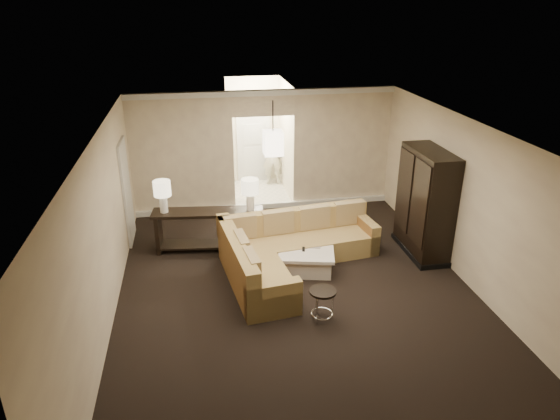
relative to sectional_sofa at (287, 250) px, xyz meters
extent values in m
plane|color=black|center=(0.01, -1.06, -0.36)|extent=(8.00, 8.00, 0.00)
cube|color=beige|center=(0.01, 2.94, 1.04)|extent=(6.00, 0.04, 2.80)
cube|color=beige|center=(0.01, -5.06, 1.04)|extent=(6.00, 0.04, 2.80)
cube|color=beige|center=(-2.99, -1.06, 1.04)|extent=(0.04, 8.00, 2.80)
cube|color=beige|center=(3.01, -1.06, 1.04)|extent=(0.04, 8.00, 2.80)
cube|color=white|center=(0.01, -1.06, 2.44)|extent=(6.00, 8.00, 0.02)
cube|color=silver|center=(0.01, 2.89, 2.37)|extent=(6.00, 0.10, 0.12)
cube|color=silver|center=(0.01, 2.89, -0.30)|extent=(6.00, 0.10, 0.12)
cube|color=silver|center=(-2.96, 1.74, 0.69)|extent=(0.05, 0.90, 2.10)
cube|color=beige|center=(0.01, 3.94, -0.36)|extent=(1.40, 2.00, 0.01)
cube|color=#F0EBC4|center=(-0.69, 3.94, 1.04)|extent=(0.04, 2.00, 2.80)
cube|color=#F0EBC4|center=(0.71, 3.94, 1.04)|extent=(0.04, 2.00, 2.80)
cube|color=#F0EBC4|center=(0.01, 4.94, 1.04)|extent=(1.40, 0.04, 2.80)
cube|color=silver|center=(0.01, 4.91, 0.69)|extent=(0.90, 0.05, 2.10)
cube|color=brown|center=(0.31, 0.37, -0.15)|extent=(3.09, 1.28, 0.42)
cube|color=brown|center=(-0.58, -0.91, -0.15)|extent=(1.07, 1.50, 0.42)
cube|color=brown|center=(0.27, 0.70, 0.29)|extent=(3.00, 0.63, 0.46)
cube|color=brown|center=(-0.97, -0.45, 0.29)|extent=(0.55, 2.41, 0.46)
cube|color=brown|center=(1.70, 0.55, -0.05)|extent=(0.31, 0.92, 0.62)
cube|color=brown|center=(-0.50, -1.50, -0.05)|extent=(0.92, 0.31, 0.62)
cube|color=#8F6C4C|center=(-0.81, 0.50, 0.31)|extent=(0.63, 0.24, 0.46)
cube|color=#8F6C4C|center=(-0.07, 0.60, 0.31)|extent=(0.63, 0.24, 0.46)
cube|color=#8F6C4C|center=(0.67, 0.70, 0.31)|extent=(0.63, 0.24, 0.46)
cube|color=#8F6C4C|center=(1.42, 0.79, 0.31)|extent=(0.63, 0.24, 0.46)
cube|color=#8F6C4C|center=(-0.86, -0.34, 0.31)|extent=(0.24, 0.61, 0.46)
cube|color=#8F6C4C|center=(-0.77, -1.03, 0.31)|extent=(0.24, 0.61, 0.46)
cube|color=silver|center=(0.35, -0.06, -0.19)|extent=(1.08, 1.08, 0.34)
cube|color=silver|center=(0.35, -0.06, 0.01)|extent=(1.20, 1.20, 0.06)
cube|color=black|center=(0.29, -0.10, 0.05)|extent=(0.09, 0.17, 0.02)
cube|color=beige|center=(0.53, 0.05, 0.05)|extent=(0.28, 0.34, 0.01)
cube|color=black|center=(-1.39, 0.99, 0.44)|extent=(2.20, 0.73, 0.06)
cube|color=black|center=(-2.36, 1.10, 0.03)|extent=(0.13, 0.45, 0.78)
cube|color=black|center=(-0.41, 0.88, 0.03)|extent=(0.13, 0.45, 0.78)
cube|color=black|center=(-1.39, 0.99, -0.24)|extent=(2.09, 0.67, 0.04)
cube|color=black|center=(2.71, 0.16, 0.68)|extent=(0.58, 1.39, 2.08)
cube|color=black|center=(2.42, -0.19, 0.83)|extent=(0.03, 0.62, 1.59)
cube|color=black|center=(2.42, 0.51, 0.83)|extent=(0.03, 0.62, 1.59)
cube|color=black|center=(2.71, 0.16, -0.31)|extent=(0.62, 1.45, 0.10)
cylinder|color=black|center=(0.24, -1.68, 0.15)|extent=(0.42, 0.42, 0.04)
torus|color=silver|center=(0.24, -1.68, -0.26)|extent=(0.35, 0.35, 0.02)
cylinder|color=silver|center=(0.40, -1.72, -0.11)|extent=(0.02, 0.02, 0.49)
cylinder|color=silver|center=(0.19, -1.53, -0.11)|extent=(0.02, 0.02, 0.49)
cylinder|color=silver|center=(0.13, -1.80, -0.11)|extent=(0.02, 0.02, 0.49)
cylinder|color=white|center=(-2.21, 1.09, 0.65)|extent=(0.16, 0.16, 0.34)
cylinder|color=beige|center=(-2.21, 1.09, 0.96)|extent=(0.33, 0.33, 0.29)
cylinder|color=white|center=(-0.56, 0.90, 0.65)|extent=(0.16, 0.16, 0.34)
cylinder|color=beige|center=(-0.56, 0.90, 0.96)|extent=(0.33, 0.33, 0.29)
cylinder|color=black|center=(0.01, 1.64, 2.14)|extent=(0.02, 0.02, 0.60)
cube|color=#F9E4C2|center=(0.01, 1.64, 1.59)|extent=(0.38, 0.38, 0.48)
imported|color=beige|center=(0.46, 4.54, 0.47)|extent=(0.62, 0.43, 1.65)
camera|label=1|loc=(-1.54, -8.01, 4.31)|focal=32.00mm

